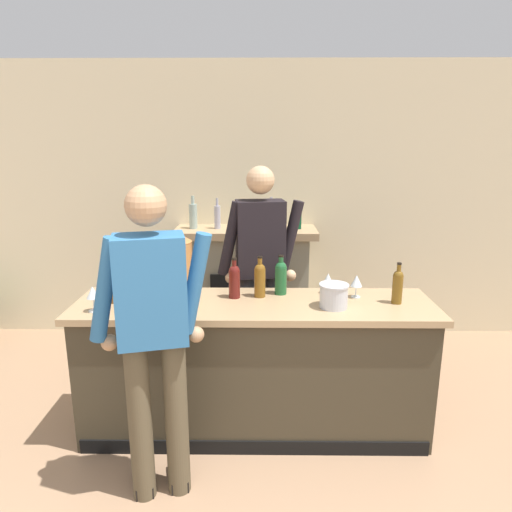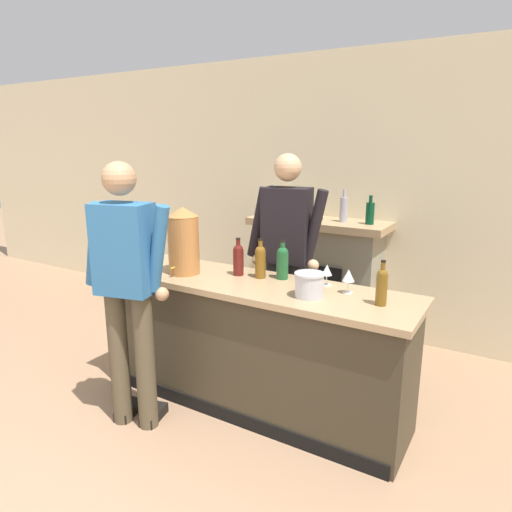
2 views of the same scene
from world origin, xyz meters
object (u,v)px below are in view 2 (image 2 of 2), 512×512
(wine_bottle_port_short, at_px, (282,261))
(person_bartender, at_px, (286,258))
(fireplace_stone, at_px, (317,275))
(wine_glass_mid_counter, at_px, (348,276))
(potted_plant_corner, at_px, (116,271))
(copper_dispenser, at_px, (183,240))
(wine_bottle_rose_blush, at_px, (148,247))
(wine_bottle_merlot_tall, at_px, (238,258))
(wine_bottle_riesling_slim, at_px, (260,260))
(person_customer, at_px, (127,286))
(wine_bottle_chardonnay_pale, at_px, (382,285))
(wine_glass_front_right, at_px, (125,252))
(wine_glass_by_dispenser, at_px, (327,271))
(ice_bucket_steel, at_px, (309,285))

(wine_bottle_port_short, bearing_deg, person_bartender, 113.09)
(fireplace_stone, height_order, wine_glass_mid_counter, fireplace_stone)
(potted_plant_corner, distance_m, copper_dispenser, 2.82)
(wine_bottle_rose_blush, xyz_separation_m, wine_glass_mid_counter, (1.62, 0.12, -0.02))
(fireplace_stone, height_order, potted_plant_corner, fireplace_stone)
(wine_bottle_port_short, bearing_deg, wine_bottle_merlot_tall, -165.50)
(wine_bottle_riesling_slim, relative_size, wine_glass_mid_counter, 1.80)
(wine_bottle_port_short, bearing_deg, person_customer, -131.79)
(fireplace_stone, xyz_separation_m, wine_bottle_chardonnay_pale, (1.05, -1.50, 0.48))
(wine_glass_front_right, distance_m, wine_glass_by_dispenser, 1.57)
(person_customer, height_order, ice_bucket_steel, person_customer)
(wine_bottle_port_short, relative_size, wine_glass_mid_counter, 1.76)
(wine_glass_by_dispenser, bearing_deg, wine_glass_mid_counter, -24.76)
(fireplace_stone, height_order, wine_glass_front_right, fireplace_stone)
(wine_bottle_port_short, relative_size, wine_bottle_rose_blush, 0.92)
(wine_glass_by_dispenser, bearing_deg, wine_bottle_riesling_slim, -171.06)
(ice_bucket_steel, bearing_deg, wine_bottle_rose_blush, 176.95)
(copper_dispenser, bearing_deg, wine_bottle_riesling_slim, 18.90)
(ice_bucket_steel, height_order, wine_bottle_riesling_slim, wine_bottle_riesling_slim)
(person_bartender, bearing_deg, ice_bucket_steel, -51.81)
(person_customer, relative_size, wine_glass_front_right, 10.79)
(fireplace_stone, height_order, wine_bottle_merlot_tall, fireplace_stone)
(ice_bucket_steel, distance_m, wine_bottle_port_short, 0.43)
(copper_dispenser, bearing_deg, ice_bucket_steel, -0.95)
(wine_bottle_chardonnay_pale, bearing_deg, wine_glass_mid_counter, 155.34)
(wine_bottle_port_short, bearing_deg, wine_glass_by_dispenser, 2.45)
(fireplace_stone, distance_m, potted_plant_corner, 2.72)
(person_customer, height_order, copper_dispenser, person_customer)
(wine_glass_by_dispenser, bearing_deg, wine_glass_front_right, -166.41)
(wine_bottle_riesling_slim, xyz_separation_m, wine_bottle_chardonnay_pale, (0.91, -0.12, -0.01))
(wine_bottle_merlot_tall, relative_size, wine_bottle_rose_blush, 0.92)
(copper_dispenser, height_order, wine_bottle_riesling_slim, copper_dispenser)
(person_customer, distance_m, wine_bottle_rose_blush, 0.73)
(wine_bottle_port_short, bearing_deg, wine_bottle_riesling_slim, -157.34)
(wine_bottle_riesling_slim, height_order, wine_bottle_port_short, wine_bottle_riesling_slim)
(person_bartender, relative_size, wine_glass_mid_counter, 11.42)
(person_customer, xyz_separation_m, wine_bottle_merlot_tall, (0.39, 0.71, 0.08))
(wine_bottle_rose_blush, bearing_deg, person_bartender, 28.51)
(wine_bottle_riesling_slim, bearing_deg, wine_glass_by_dispenser, 8.94)
(wine_glass_front_right, height_order, wine_glass_mid_counter, wine_glass_front_right)
(wine_bottle_chardonnay_pale, bearing_deg, fireplace_stone, 124.86)
(potted_plant_corner, xyz_separation_m, person_customer, (2.28, -1.92, 0.69))
(wine_bottle_riesling_slim, xyz_separation_m, wine_bottle_merlot_tall, (-0.17, -0.02, -0.00))
(person_bartender, bearing_deg, fireplace_stone, 98.33)
(wine_bottle_riesling_slim, distance_m, wine_glass_front_right, 1.08)
(wine_bottle_riesling_slim, bearing_deg, potted_plant_corner, 157.33)
(person_customer, height_order, wine_glass_by_dispenser, person_customer)
(wine_bottle_merlot_tall, relative_size, wine_bottle_chardonnay_pale, 1.00)
(person_customer, height_order, wine_bottle_riesling_slim, person_customer)
(person_customer, relative_size, wine_bottle_riesling_slim, 6.23)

